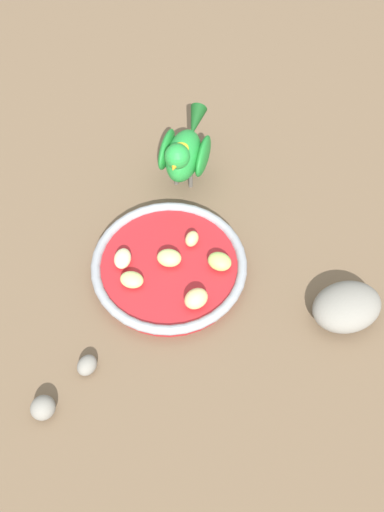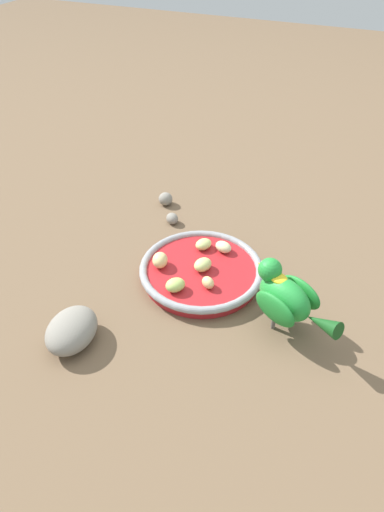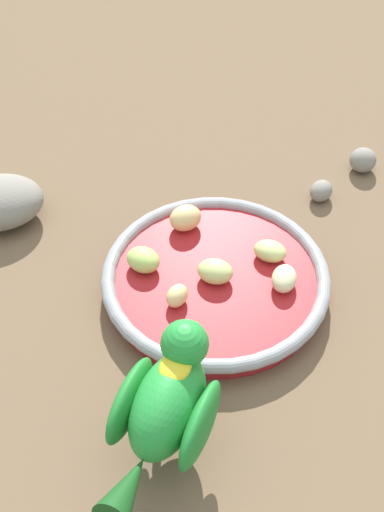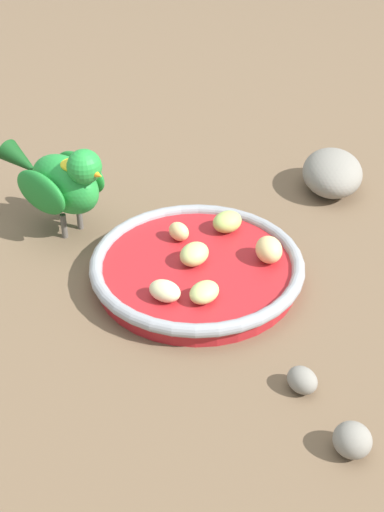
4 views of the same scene
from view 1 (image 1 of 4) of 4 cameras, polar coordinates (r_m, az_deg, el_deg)
name	(u,v)px [view 1 (image 1 of 4)]	position (r m, az deg, el deg)	size (l,w,h in m)	color
ground_plane	(165,284)	(0.82, -2.78, -2.87)	(4.00, 4.00, 0.00)	brown
feeding_bowl	(169,266)	(0.82, -2.31, -1.04)	(0.22, 0.22, 0.03)	#AD1E23
apple_piece_0	(196,299)	(0.77, 0.42, -4.31)	(0.03, 0.03, 0.03)	#E5C67F
apple_piece_1	(169,258)	(0.81, -2.31, -0.19)	(0.03, 0.03, 0.02)	#C6D17A
apple_piece_2	(123,258)	(0.81, -7.00, -0.25)	(0.03, 0.02, 0.02)	beige
apple_piece_3	(219,259)	(0.80, 2.71, -0.30)	(0.03, 0.03, 0.02)	#B2CC66
apple_piece_4	(192,239)	(0.83, -0.01, 1.75)	(0.03, 0.02, 0.02)	#E5C67F
apple_piece_5	(132,279)	(0.79, -6.08, -2.36)	(0.03, 0.03, 0.02)	#C6D17A
parrot	(184,152)	(0.89, -0.80, 10.38)	(0.11, 0.16, 0.12)	#59544C
rock_large	(347,307)	(0.80, 15.29, -4.95)	(0.10, 0.07, 0.05)	gray
pebble_0	(43,408)	(0.75, -14.77, -14.54)	(0.03, 0.03, 0.03)	gray
pebble_1	(87,365)	(0.76, -10.52, -10.75)	(0.03, 0.02, 0.02)	gray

